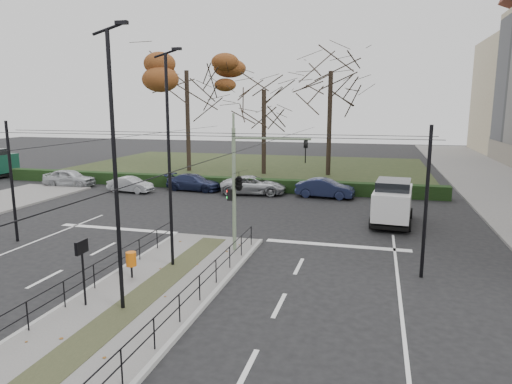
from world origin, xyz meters
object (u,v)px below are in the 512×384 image
(info_panel, at_px, (82,255))
(rust_tree, at_px, (186,70))
(litter_bin, at_px, (131,259))
(streetlamp_median_far, at_px, (170,159))
(white_van, at_px, (393,201))
(parked_car_second, at_px, (130,185))
(parked_car_fourth, at_px, (254,185))
(bare_tree_center, at_px, (331,79))
(parked_car_first, at_px, (69,178))
(bare_tree_near, at_px, (264,96))
(streetlamp_median_near, at_px, (116,171))
(parked_car_third, at_px, (194,182))
(traffic_light, at_px, (241,181))
(parked_car_fifth, at_px, (325,188))

(info_panel, relative_size, rust_tree, 0.17)
(litter_bin, xyz_separation_m, streetlamp_median_far, (0.93, 1.73, 3.71))
(white_van, bearing_deg, parked_car_second, 165.97)
(parked_car_fourth, distance_m, bare_tree_center, 14.72)
(streetlamp_median_far, xyz_separation_m, parked_car_first, (-16.99, 16.03, -3.84))
(bare_tree_near, bearing_deg, rust_tree, 179.15)
(rust_tree, bearing_deg, streetlamp_median_far, -68.22)
(streetlamp_median_near, height_order, parked_car_first, streetlamp_median_near)
(parked_car_fourth, xyz_separation_m, bare_tree_center, (4.56, 11.09, 8.55))
(rust_tree, bearing_deg, parked_car_third, -64.96)
(litter_bin, height_order, bare_tree_center, bare_tree_center)
(rust_tree, bearing_deg, bare_tree_near, -0.85)
(traffic_light, bearing_deg, litter_bin, -125.41)
(traffic_light, bearing_deg, bare_tree_center, 87.01)
(streetlamp_median_near, bearing_deg, parked_car_second, 119.41)
(info_panel, relative_size, parked_car_fifth, 0.52)
(parked_car_second, distance_m, white_van, 20.32)
(traffic_light, relative_size, bare_tree_near, 0.51)
(bare_tree_near, bearing_deg, parked_car_second, -123.40)
(parked_car_first, distance_m, rust_tree, 15.84)
(streetlamp_median_near, relative_size, streetlamp_median_far, 1.03)
(streetlamp_median_far, height_order, parked_car_fifth, streetlamp_median_far)
(parked_car_third, xyz_separation_m, white_van, (15.17, -6.94, 0.66))
(rust_tree, relative_size, bare_tree_center, 1.02)
(litter_bin, xyz_separation_m, parked_car_second, (-9.73, 16.76, -0.27))
(parked_car_fifth, bearing_deg, parked_car_second, 102.74)
(traffic_light, relative_size, parked_car_fifth, 1.31)
(litter_bin, distance_m, streetlamp_median_near, 4.73)
(streetlamp_median_far, relative_size, parked_car_third, 1.93)
(litter_bin, bearing_deg, rust_tree, 108.95)
(streetlamp_median_far, distance_m, rust_tree, 29.74)
(info_panel, bearing_deg, rust_tree, 107.10)
(info_panel, bearing_deg, traffic_light, 64.62)
(parked_car_third, distance_m, bare_tree_center, 16.84)
(litter_bin, distance_m, rust_tree, 31.90)
(bare_tree_center, distance_m, parked_car_fifth, 14.03)
(bare_tree_near, bearing_deg, bare_tree_center, 7.97)
(traffic_light, xyz_separation_m, parked_car_fifth, (2.26, 14.13, -2.69))
(info_panel, distance_m, streetlamp_median_far, 5.25)
(info_panel, relative_size, parked_car_first, 0.51)
(traffic_light, bearing_deg, parked_car_third, 120.01)
(streetlamp_median_near, bearing_deg, info_panel, -175.49)
(streetlamp_median_near, xyz_separation_m, rust_tree, (-11.04, 31.37, 5.53))
(streetlamp_median_far, distance_m, bare_tree_near, 27.31)
(parked_car_third, xyz_separation_m, bare_tree_near, (3.36, 9.95, 7.03))
(streetlamp_median_far, height_order, parked_car_second, streetlamp_median_far)
(parked_car_second, xyz_separation_m, rust_tree, (-0.17, 12.09, 9.63))
(traffic_light, distance_m, parked_car_first, 23.53)
(bare_tree_center, xyz_separation_m, bare_tree_near, (-6.27, -0.88, -1.56))
(bare_tree_center, distance_m, bare_tree_near, 6.52)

